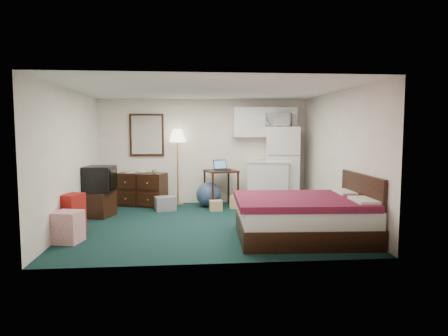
{
  "coord_description": "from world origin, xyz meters",
  "views": [
    {
      "loc": [
        -0.39,
        -7.39,
        1.78
      ],
      "look_at": [
        0.3,
        0.15,
        1.05
      ],
      "focal_mm": 32.0,
      "sensor_mm": 36.0,
      "label": 1
    }
  ],
  "objects": [
    {
      "name": "ceiling",
      "position": [
        0.0,
        0.0,
        2.5
      ],
      "size": [
        5.0,
        4.5,
        0.01
      ],
      "primitive_type": "cube",
      "color": "beige",
      "rests_on": "walls"
    },
    {
      "name": "floor_lamp",
      "position": [
        -0.63,
        2.05,
        0.89
      ],
      "size": [
        0.39,
        0.39,
        1.79
      ],
      "primitive_type": null,
      "rotation": [
        0.0,
        0.0,
        0.0
      ],
      "color": "gold",
      "rests_on": "floor"
    },
    {
      "name": "laptop",
      "position": [
        0.41,
        1.7,
        0.96
      ],
      "size": [
        0.42,
        0.39,
        0.23
      ],
      "primitive_type": null,
      "rotation": [
        0.0,
        0.0,
        0.42
      ],
      "color": "black",
      "rests_on": "desk"
    },
    {
      "name": "file_bin",
      "position": [
        -0.89,
        1.36,
        0.15
      ],
      "size": [
        0.5,
        0.42,
        0.31
      ],
      "primitive_type": null,
      "rotation": [
        0.0,
        0.0,
        0.24
      ],
      "color": "gray",
      "rests_on": "floor"
    },
    {
      "name": "crt_tv",
      "position": [
        -2.18,
        0.89,
        0.77
      ],
      "size": [
        0.63,
        0.67,
        0.52
      ],
      "primitive_type": null,
      "rotation": [
        0.0,
        0.0,
        -0.1
      ],
      "color": "black",
      "rests_on": "tv_stand"
    },
    {
      "name": "desk",
      "position": [
        0.37,
        1.74,
        0.42
      ],
      "size": [
        0.82,
        0.82,
        0.84
      ],
      "primitive_type": null,
      "rotation": [
        0.0,
        0.0,
        0.27
      ],
      "color": "black",
      "rests_on": "floor"
    },
    {
      "name": "mug",
      "position": [
        -1.14,
        1.7,
        0.83
      ],
      "size": [
        0.15,
        0.14,
        0.13
      ],
      "primitive_type": "imported",
      "rotation": [
        0.0,
        0.0,
        -0.29
      ],
      "color": "#579346",
      "rests_on": "dresser"
    },
    {
      "name": "book_b",
      "position": [
        -1.52,
        2.12,
        0.87
      ],
      "size": [
        0.15,
        0.08,
        0.21
      ],
      "primitive_type": "imported",
      "rotation": [
        0.0,
        0.0,
        -0.43
      ],
      "color": "tan",
      "rests_on": "dresser"
    },
    {
      "name": "headboard",
      "position": [
        2.46,
        -1.14,
        0.55
      ],
      "size": [
        0.06,
        1.56,
        1.0
      ],
      "primitive_type": null,
      "color": "black",
      "rests_on": "walls"
    },
    {
      "name": "fridge",
      "position": [
        1.84,
        1.88,
        0.92
      ],
      "size": [
        0.87,
        0.87,
        1.84
      ],
      "primitive_type": null,
      "rotation": [
        0.0,
        0.0,
        -0.16
      ],
      "color": "white",
      "rests_on": "floor"
    },
    {
      "name": "tv_stand",
      "position": [
        -2.21,
        0.85,
        0.25
      ],
      "size": [
        0.66,
        0.69,
        0.51
      ],
      "primitive_type": null,
      "rotation": [
        0.0,
        0.0,
        -0.31
      ],
      "color": "black",
      "rests_on": "floor"
    },
    {
      "name": "upper_cabinets",
      "position": [
        1.45,
        2.08,
        1.95
      ],
      "size": [
        1.5,
        0.35,
        0.7
      ],
      "primitive_type": null,
      "color": "silver",
      "rests_on": "walls"
    },
    {
      "name": "microwave",
      "position": [
        1.75,
        1.85,
        2.04
      ],
      "size": [
        0.65,
        0.51,
        0.39
      ],
      "primitive_type": "imported",
      "rotation": [
        0.0,
        0.0,
        -0.37
      ],
      "color": "white",
      "rests_on": "fridge"
    },
    {
      "name": "dresser",
      "position": [
        -1.47,
        1.98,
        0.38
      ],
      "size": [
        1.23,
        0.86,
        0.77
      ],
      "primitive_type": null,
      "rotation": [
        0.0,
        0.0,
        -0.34
      ],
      "color": "black",
      "rests_on": "floor"
    },
    {
      "name": "floor",
      "position": [
        0.0,
        0.0,
        0.0
      ],
      "size": [
        5.0,
        4.5,
        0.01
      ],
      "primitive_type": "cube",
      "color": "black",
      "rests_on": "ground"
    },
    {
      "name": "suitcase",
      "position": [
        -2.35,
        -0.48,
        0.34
      ],
      "size": [
        0.39,
        0.48,
        0.69
      ],
      "primitive_type": null,
      "rotation": [
        0.0,
        0.0,
        -0.33
      ],
      "color": "maroon",
      "rests_on": "floor"
    },
    {
      "name": "mirror",
      "position": [
        -1.35,
        2.22,
        1.65
      ],
      "size": [
        0.8,
        0.06,
        1.0
      ],
      "primitive_type": null,
      "color": "white",
      "rests_on": "walls"
    },
    {
      "name": "cardboard_box_b",
      "position": [
        0.7,
        1.5,
        0.14
      ],
      "size": [
        0.31,
        0.34,
        0.28
      ],
      "primitive_type": null,
      "rotation": [
        0.0,
        0.0,
        -0.3
      ],
      "color": "tan",
      "rests_on": "floor"
    },
    {
      "name": "retail_box",
      "position": [
        -2.28,
        -1.03,
        0.25
      ],
      "size": [
        0.48,
        0.48,
        0.5
      ],
      "primitive_type": null,
      "rotation": [
        0.0,
        0.0,
        -0.23
      ],
      "color": "white",
      "rests_on": "floor"
    },
    {
      "name": "book_a",
      "position": [
        -1.76,
        1.99,
        0.87
      ],
      "size": [
        0.13,
        0.11,
        0.21
      ],
      "primitive_type": "imported",
      "rotation": [
        0.0,
        0.0,
        -0.66
      ],
      "color": "tan",
      "rests_on": "dresser"
    },
    {
      "name": "bed",
      "position": [
        1.48,
        -1.14,
        0.33
      ],
      "size": [
        2.18,
        1.74,
        0.67
      ],
      "primitive_type": null,
      "rotation": [
        0.0,
        0.0,
        -0.05
      ],
      "color": "#5B182F",
      "rests_on": "floor"
    },
    {
      "name": "exercise_ball",
      "position": [
        0.08,
        1.7,
        0.28
      ],
      "size": [
        0.66,
        0.66,
        0.57
      ],
      "primitive_type": "sphere",
      "rotation": [
        0.0,
        0.0,
        -0.17
      ],
      "color": "navy",
      "rests_on": "floor"
    },
    {
      "name": "cardboard_box_a",
      "position": [
        0.22,
        1.24,
        0.11
      ],
      "size": [
        0.29,
        0.25,
        0.22
      ],
      "primitive_type": null,
      "rotation": [
        0.0,
        0.0,
        0.1
      ],
      "color": "tan",
      "rests_on": "floor"
    },
    {
      "name": "walls",
      "position": [
        0.0,
        0.0,
        1.25
      ],
      "size": [
        5.01,
        4.51,
        2.5
      ],
      "color": "beige",
      "rests_on": "floor"
    },
    {
      "name": "kitchen_counter",
      "position": [
        1.48,
        1.82,
        0.51
      ],
      "size": [
        1.03,
        0.85,
        1.01
      ],
      "primitive_type": null,
      "rotation": [
        0.0,
        0.0,
        -0.17
      ],
      "color": "silver",
      "rests_on": "floor"
    }
  ]
}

